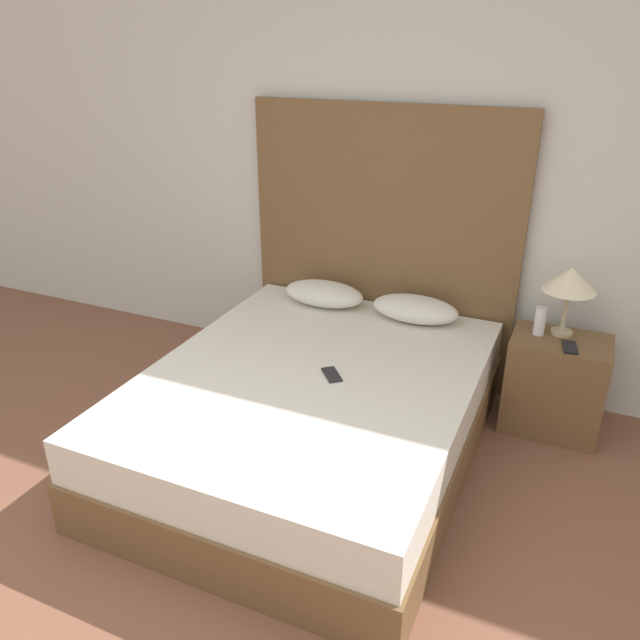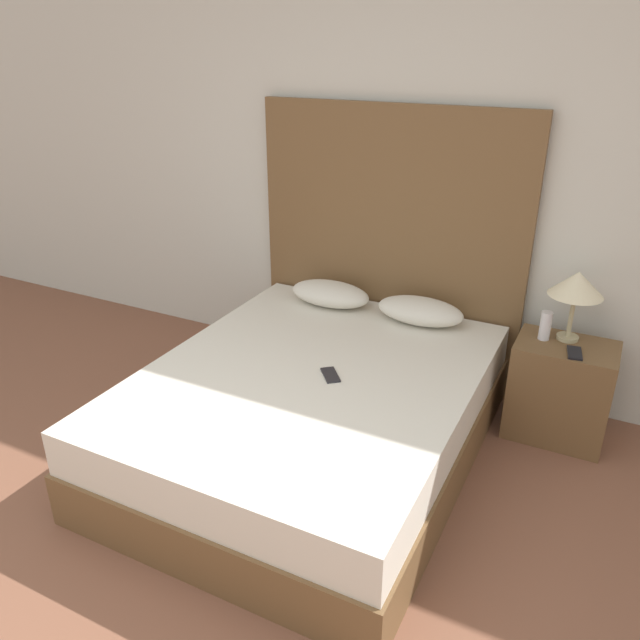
# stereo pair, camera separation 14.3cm
# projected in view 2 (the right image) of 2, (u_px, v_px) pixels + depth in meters

# --- Properties ---
(wall_back) EXTENTS (10.00, 0.06, 2.70)m
(wall_back) POSITION_uv_depth(u_px,v_px,m) (387.00, 165.00, 3.76)
(wall_back) COLOR silver
(wall_back) RESTS_ON ground_plane
(bed) EXTENTS (1.62, 2.05, 0.50)m
(bed) POSITION_uv_depth(u_px,v_px,m) (311.00, 414.00, 3.28)
(bed) COLOR brown
(bed) RESTS_ON ground_plane
(headboard) EXTENTS (1.70, 0.05, 1.72)m
(headboard) POSITION_uv_depth(u_px,v_px,m) (389.00, 248.00, 3.88)
(headboard) COLOR brown
(headboard) RESTS_ON ground_plane
(pillow_left) EXTENTS (0.52, 0.28, 0.15)m
(pillow_left) POSITION_uv_depth(u_px,v_px,m) (330.00, 294.00, 3.94)
(pillow_left) COLOR silver
(pillow_left) RESTS_ON bed
(pillow_right) EXTENTS (0.52, 0.28, 0.15)m
(pillow_right) POSITION_uv_depth(u_px,v_px,m) (420.00, 311.00, 3.70)
(pillow_right) COLOR silver
(pillow_right) RESTS_ON bed
(phone_on_bed) EXTENTS (0.15, 0.16, 0.01)m
(phone_on_bed) POSITION_uv_depth(u_px,v_px,m) (330.00, 375.00, 3.14)
(phone_on_bed) COLOR #232328
(phone_on_bed) RESTS_ON bed
(nightstand) EXTENTS (0.52, 0.36, 0.56)m
(nightstand) POSITION_uv_depth(u_px,v_px,m) (560.00, 391.00, 3.43)
(nightstand) COLOR brown
(nightstand) RESTS_ON ground_plane
(table_lamp) EXTENTS (0.28, 0.28, 0.39)m
(table_lamp) POSITION_uv_depth(u_px,v_px,m) (577.00, 285.00, 3.25)
(table_lamp) COLOR tan
(table_lamp) RESTS_ON nightstand
(phone_on_nightstand) EXTENTS (0.09, 0.16, 0.01)m
(phone_on_nightstand) POSITION_uv_depth(u_px,v_px,m) (575.00, 353.00, 3.22)
(phone_on_nightstand) COLOR black
(phone_on_nightstand) RESTS_ON nightstand
(toiletry_bottle) EXTENTS (0.06, 0.06, 0.16)m
(toiletry_bottle) POSITION_uv_depth(u_px,v_px,m) (545.00, 326.00, 3.35)
(toiletry_bottle) COLOR silver
(toiletry_bottle) RESTS_ON nightstand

